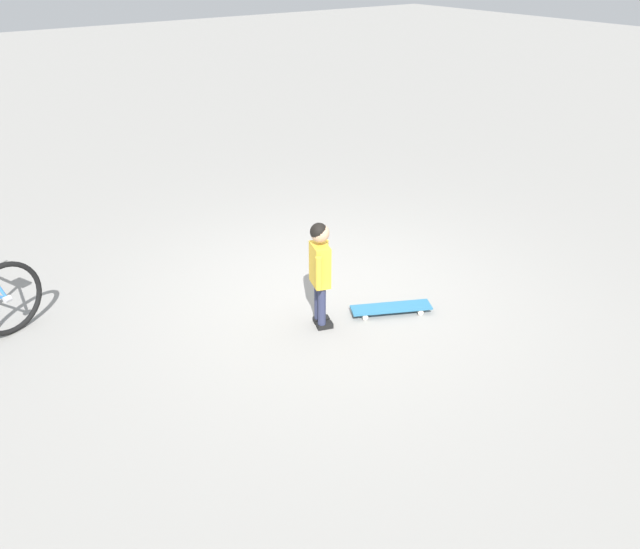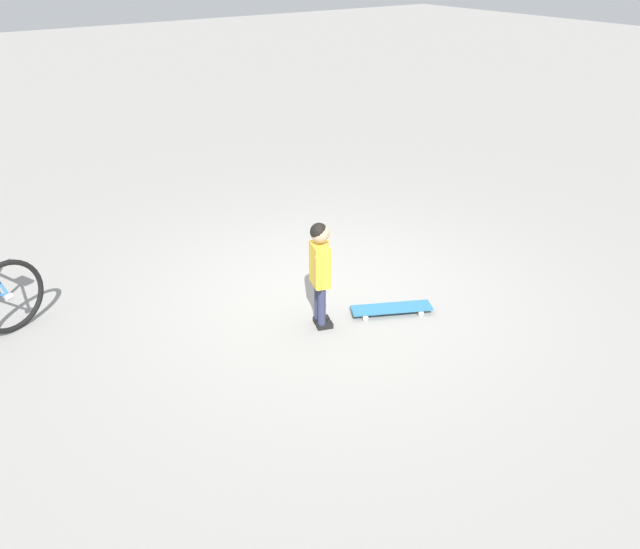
% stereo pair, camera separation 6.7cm
% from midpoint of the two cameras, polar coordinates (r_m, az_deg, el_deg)
% --- Properties ---
extents(ground_plane, '(50.00, 50.00, 0.00)m').
position_cam_midpoint_polar(ground_plane, '(6.56, 0.49, -1.64)').
color(ground_plane, gray).
extents(child_person, '(0.31, 0.30, 1.06)m').
position_cam_midpoint_polar(child_person, '(5.69, -0.33, 0.95)').
color(child_person, '#2D3351').
rests_on(child_person, ground).
extents(skateboard, '(0.80, 0.53, 0.07)m').
position_cam_midpoint_polar(skateboard, '(6.21, 6.18, -3.04)').
color(skateboard, teal).
rests_on(skateboard, ground).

